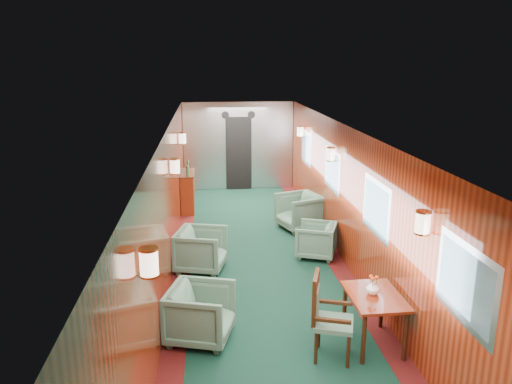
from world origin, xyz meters
TOP-DOWN VIEW (x-y plane):
  - room at (0.00, 0.00)m, footprint 12.00×12.10m
  - bulkhead at (0.00, 5.91)m, footprint 2.98×0.17m
  - windows_right at (1.49, 0.25)m, footprint 0.02×8.60m
  - wall_sconces at (0.00, 0.57)m, footprint 2.97×7.97m
  - dining_table at (1.14, -2.13)m, footprint 0.65×0.92m
  - side_chair at (0.48, -2.32)m, footprint 0.59×0.60m
  - credenza at (-1.34, 3.98)m, footprint 0.32×1.02m
  - flower_vase at (1.12, -2.10)m, footprint 0.19×0.19m
  - armchair_left_near at (-1.01, -1.79)m, footprint 0.97×0.96m
  - armchair_left_far at (-1.01, 0.41)m, footprint 0.96×0.95m
  - armchair_right_near at (1.06, 0.80)m, footprint 0.88×0.87m
  - armchair_right_far at (1.04, 2.36)m, footprint 1.05×1.04m

SIDE VIEW (x-z plane):
  - armchair_right_near at x=1.06m, z-range 0.00..0.63m
  - armchair_left_near at x=-1.01m, z-range 0.00..0.72m
  - armchair_left_far at x=-1.01m, z-range 0.00..0.72m
  - armchair_right_far at x=1.04m, z-range 0.00..0.76m
  - credenza at x=-1.34m, z-range -0.13..1.06m
  - dining_table at x=1.14m, z-range 0.23..0.91m
  - side_chair at x=0.48m, z-range 0.04..1.10m
  - flower_vase at x=1.12m, z-range 0.68..0.85m
  - bulkhead at x=0.00m, z-range -0.01..2.38m
  - windows_right at x=1.49m, z-range 1.05..1.85m
  - room at x=0.00m, z-range 0.43..2.83m
  - wall_sconces at x=0.00m, z-range 1.66..1.91m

